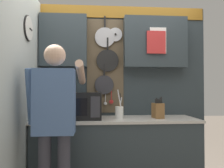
% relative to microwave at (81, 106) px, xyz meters
% --- Properties ---
extents(base_cabinet_counter, '(1.98, 0.60, 0.89)m').
position_rel_microwave_xyz_m(base_cabinet_counter, '(0.42, 0.03, -0.60)').
color(base_cabinet_counter, '#2D383D').
rests_on(base_cabinet_counter, ground_plane).
extents(back_wall_unit, '(2.55, 0.23, 2.38)m').
position_rel_microwave_xyz_m(back_wall_unit, '(0.44, 0.30, 0.44)').
color(back_wall_unit, '#2D383D').
rests_on(back_wall_unit, ground_plane).
extents(side_wall, '(0.07, 1.60, 2.38)m').
position_rel_microwave_xyz_m(side_wall, '(-0.59, -0.38, 0.16)').
color(side_wall, silver).
rests_on(side_wall, ground_plane).
extents(microwave, '(0.48, 0.37, 0.32)m').
position_rel_microwave_xyz_m(microwave, '(0.00, 0.00, 0.00)').
color(microwave, black).
rests_on(microwave, base_cabinet_counter).
extents(knife_block, '(0.13, 0.16, 0.27)m').
position_rel_microwave_xyz_m(knife_block, '(0.94, 0.00, -0.06)').
color(knife_block, brown).
rests_on(knife_block, base_cabinet_counter).
extents(utensil_crock, '(0.10, 0.10, 0.35)m').
position_rel_microwave_xyz_m(utensil_crock, '(0.46, 0.00, -0.07)').
color(utensil_crock, white).
rests_on(utensil_crock, base_cabinet_counter).
extents(person, '(0.54, 0.65, 1.67)m').
position_rel_microwave_xyz_m(person, '(-0.22, -0.53, -0.05)').
color(person, '#383842').
rests_on(person, ground_plane).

